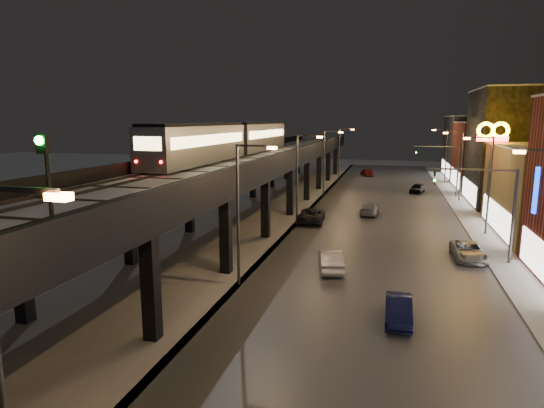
# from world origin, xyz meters

# --- Properties ---
(road_surface) EXTENTS (17.00, 120.00, 0.06)m
(road_surface) POSITION_xyz_m (7.50, 35.00, 0.03)
(road_surface) COLOR #46474D
(road_surface) RESTS_ON ground
(sidewalk_right) EXTENTS (4.00, 120.00, 0.14)m
(sidewalk_right) POSITION_xyz_m (17.50, 35.00, 0.07)
(sidewalk_right) COLOR #9FA1A8
(sidewalk_right) RESTS_ON ground
(under_viaduct_pavement) EXTENTS (11.00, 120.00, 0.06)m
(under_viaduct_pavement) POSITION_xyz_m (-6.00, 35.00, 0.03)
(under_viaduct_pavement) COLOR #9FA1A8
(under_viaduct_pavement) RESTS_ON ground
(elevated_viaduct) EXTENTS (9.00, 100.00, 6.30)m
(elevated_viaduct) POSITION_xyz_m (-6.00, 31.84, 5.62)
(elevated_viaduct) COLOR black
(elevated_viaduct) RESTS_ON ground
(viaduct_trackbed) EXTENTS (8.40, 100.00, 0.32)m
(viaduct_trackbed) POSITION_xyz_m (-6.01, 31.97, 6.39)
(viaduct_trackbed) COLOR #B2B7C1
(viaduct_trackbed) RESTS_ON elevated_viaduct
(viaduct_parapet_streetside) EXTENTS (0.30, 100.00, 1.10)m
(viaduct_parapet_streetside) POSITION_xyz_m (-1.65, 32.00, 6.85)
(viaduct_parapet_streetside) COLOR black
(viaduct_parapet_streetside) RESTS_ON elevated_viaduct
(viaduct_parapet_far) EXTENTS (0.30, 100.00, 1.10)m
(viaduct_parapet_far) POSITION_xyz_m (-10.35, 32.00, 6.85)
(viaduct_parapet_far) COLOR black
(viaduct_parapet_far) RESTS_ON elevated_viaduct
(building_d) EXTENTS (12.20, 13.20, 14.16)m
(building_d) POSITION_xyz_m (23.99, 48.00, 7.08)
(building_d) COLOR black
(building_d) RESTS_ON ground
(building_e) EXTENTS (12.20, 12.20, 10.16)m
(building_e) POSITION_xyz_m (23.99, 62.00, 5.08)
(building_e) COLOR maroon
(building_e) RESTS_ON ground
(building_f) EXTENTS (12.20, 16.20, 11.16)m
(building_f) POSITION_xyz_m (23.99, 76.00, 5.58)
(building_f) COLOR #26262A
(building_f) RESTS_ON ground
(streetlight_left_0) EXTENTS (2.57, 0.28, 9.00)m
(streetlight_left_0) POSITION_xyz_m (-0.43, -5.00, 5.24)
(streetlight_left_0) COLOR #38383A
(streetlight_left_0) RESTS_ON ground
(streetlight_left_1) EXTENTS (2.57, 0.28, 9.00)m
(streetlight_left_1) POSITION_xyz_m (-0.43, 13.00, 5.24)
(streetlight_left_1) COLOR #38383A
(streetlight_left_1) RESTS_ON ground
(streetlight_left_2) EXTENTS (2.57, 0.28, 9.00)m
(streetlight_left_2) POSITION_xyz_m (-0.43, 31.00, 5.24)
(streetlight_left_2) COLOR #38383A
(streetlight_left_2) RESTS_ON ground
(streetlight_right_2) EXTENTS (2.56, 0.28, 9.00)m
(streetlight_right_2) POSITION_xyz_m (16.73, 31.00, 5.24)
(streetlight_right_2) COLOR #38383A
(streetlight_right_2) RESTS_ON ground
(streetlight_left_3) EXTENTS (2.57, 0.28, 9.00)m
(streetlight_left_3) POSITION_xyz_m (-0.43, 49.00, 5.24)
(streetlight_left_3) COLOR #38383A
(streetlight_left_3) RESTS_ON ground
(streetlight_right_3) EXTENTS (2.56, 0.28, 9.00)m
(streetlight_right_3) POSITION_xyz_m (16.73, 49.00, 5.24)
(streetlight_right_3) COLOR #38383A
(streetlight_right_3) RESTS_ON ground
(streetlight_left_4) EXTENTS (2.57, 0.28, 9.00)m
(streetlight_left_4) POSITION_xyz_m (-0.43, 67.00, 5.24)
(streetlight_left_4) COLOR #38383A
(streetlight_left_4) RESTS_ON ground
(streetlight_right_4) EXTENTS (2.56, 0.28, 9.00)m
(streetlight_right_4) POSITION_xyz_m (16.73, 67.00, 5.24)
(streetlight_right_4) COLOR #38383A
(streetlight_right_4) RESTS_ON ground
(traffic_light_rig_a) EXTENTS (6.10, 0.34, 7.00)m
(traffic_light_rig_a) POSITION_xyz_m (15.84, 22.00, 4.50)
(traffic_light_rig_a) COLOR #38383A
(traffic_light_rig_a) RESTS_ON ground
(traffic_light_rig_b) EXTENTS (6.10, 0.34, 7.00)m
(traffic_light_rig_b) POSITION_xyz_m (15.84, 52.00, 4.50)
(traffic_light_rig_b) COLOR #38383A
(traffic_light_rig_b) RESTS_ON ground
(subway_train) EXTENTS (2.96, 36.14, 3.53)m
(subway_train) POSITION_xyz_m (-8.50, 34.01, 8.37)
(subway_train) COLOR gray
(subway_train) RESTS_ON viaduct_trackbed
(rail_signal) EXTENTS (0.39, 0.45, 3.37)m
(rail_signal) POSITION_xyz_m (-2.10, -1.24, 9.02)
(rail_signal) COLOR black
(rail_signal) RESTS_ON viaduct_trackbed
(car_near_white) EXTENTS (2.42, 4.59, 1.44)m
(car_near_white) POSITION_xyz_m (4.58, 17.35, 0.72)
(car_near_white) COLOR silver
(car_near_white) RESTS_ON ground
(car_mid_silver) EXTENTS (2.82, 5.52, 1.49)m
(car_mid_silver) POSITION_xyz_m (0.64, 32.02, 0.75)
(car_mid_silver) COLOR black
(car_mid_silver) RESTS_ON ground
(car_mid_dark) EXTENTS (2.10, 4.66, 1.32)m
(car_mid_dark) POSITION_xyz_m (6.23, 37.38, 0.66)
(car_mid_dark) COLOR gray
(car_mid_dark) RESTS_ON ground
(car_far_white) EXTENTS (2.81, 4.54, 1.44)m
(car_far_white) POSITION_xyz_m (3.82, 73.82, 0.72)
(car_far_white) COLOR maroon
(car_far_white) RESTS_ON ground
(car_onc_silver) EXTENTS (1.38, 3.85, 1.26)m
(car_onc_silver) POSITION_xyz_m (9.12, 10.00, 0.63)
(car_onc_silver) COLOR #0D113B
(car_onc_silver) RESTS_ON ground
(car_onc_dark) EXTENTS (2.33, 4.75, 1.30)m
(car_onc_dark) POSITION_xyz_m (14.29, 22.48, 0.65)
(car_onc_dark) COLOR #9E9FA1
(car_onc_dark) RESTS_ON ground
(car_onc_red) EXTENTS (2.60, 4.25, 1.35)m
(car_onc_red) POSITION_xyz_m (12.08, 54.80, 0.68)
(car_onc_red) COLOR black
(car_onc_red) RESTS_ON ground
(sign_mcdonalds) EXTENTS (3.03, 0.44, 10.23)m
(sign_mcdonalds) POSITION_xyz_m (18.00, 36.78, 8.35)
(sign_mcdonalds) COLOR #38383A
(sign_mcdonalds) RESTS_ON ground
(sign_carwash) EXTENTS (1.41, 0.35, 7.33)m
(sign_carwash) POSITION_xyz_m (18.50, 20.74, 5.10)
(sign_carwash) COLOR #38383A
(sign_carwash) RESTS_ON ground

